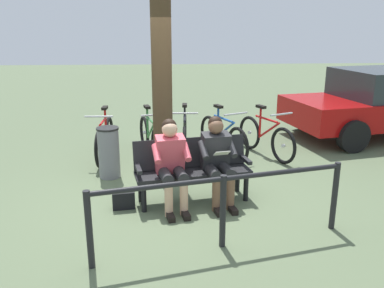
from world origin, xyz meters
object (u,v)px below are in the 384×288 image
object	(u,v)px
bicycle_silver	(185,135)
bicycle_blue	(105,139)
person_reading	(217,156)
person_companion	(171,160)
bench	(192,165)
bicycle_black	(265,137)
litter_bin	(109,152)
bicycle_orange	(223,137)
tree_trunk	(162,79)
handbag	(124,200)
bicycle_green	(150,138)

from	to	relation	value
bicycle_silver	bicycle_blue	world-z (taller)	same
person_reading	person_companion	size ratio (longest dim) A/B	1.00
bench	bicycle_black	world-z (taller)	bicycle_black
bench	person_reading	xyz separation A→B (m)	(-0.34, 0.10, 0.16)
person_companion	bicycle_blue	size ratio (longest dim) A/B	0.71
person_companion	bicycle_silver	distance (m)	2.37
litter_bin	bicycle_orange	xyz separation A→B (m)	(-1.99, -1.03, -0.06)
person_reading	bicycle_blue	distance (m)	2.76
tree_trunk	bicycle_black	bearing A→B (deg)	-158.84
handbag	bicycle_green	world-z (taller)	bicycle_green
bicycle_silver	bicycle_orange	bearing A→B (deg)	82.20
bench	person_reading	size ratio (longest dim) A/B	1.38
bench	handbag	world-z (taller)	bench
bicycle_orange	bicycle_black	bearing A→B (deg)	60.15
litter_bin	bicycle_silver	size ratio (longest dim) A/B	0.49
person_companion	litter_bin	world-z (taller)	person_companion
bicycle_orange	bicycle_blue	world-z (taller)	same
bicycle_silver	bicycle_blue	bearing A→B (deg)	-80.48
person_reading	bicycle_silver	xyz separation A→B (m)	(0.35, -2.21, -0.31)
litter_bin	handbag	bearing A→B (deg)	105.83
tree_trunk	bicycle_orange	distance (m)	1.83
bench	bicycle_blue	size ratio (longest dim) A/B	0.99
bicycle_blue	person_reading	bearing A→B (deg)	43.89
handbag	litter_bin	bearing A→B (deg)	-74.17
handbag	bicycle_black	distance (m)	3.26
person_reading	person_companion	distance (m)	0.64
tree_trunk	bicycle_black	xyz separation A→B (m)	(-1.91, -0.74, -1.20)
bicycle_silver	bicycle_green	distance (m)	0.67
bicycle_black	bicycle_orange	size ratio (longest dim) A/B	1.00
litter_bin	bicycle_blue	xyz separation A→B (m)	(0.21, -0.99, -0.06)
person_reading	bicycle_green	distance (m)	2.34
person_reading	bicycle_orange	bearing A→B (deg)	-110.65
bicycle_black	bicycle_silver	size ratio (longest dim) A/B	0.93
person_companion	tree_trunk	xyz separation A→B (m)	(0.12, -1.38, 0.89)
litter_bin	bicycle_orange	world-z (taller)	bicycle_orange
tree_trunk	person_reading	bearing A→B (deg)	120.83
bench	bicycle_silver	bearing A→B (deg)	-100.51
handbag	bicycle_silver	distance (m)	2.56
tree_trunk	bicycle_black	world-z (taller)	tree_trunk
person_reading	bench	bearing A→B (deg)	-27.44
person_companion	bicycle_orange	distance (m)	2.43
handbag	bicycle_black	bearing A→B (deg)	-138.58
bicycle_green	litter_bin	bearing A→B (deg)	-45.73
bicycle_silver	bench	bearing A→B (deg)	3.14
person_companion	tree_trunk	world-z (taller)	tree_trunk
handbag	tree_trunk	distance (m)	2.09
bench	tree_trunk	bearing A→B (deg)	-81.25
bench	tree_trunk	xyz separation A→B (m)	(0.41, -1.15, 1.05)
person_reading	tree_trunk	world-z (taller)	tree_trunk
handbag	bicycle_green	distance (m)	2.28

